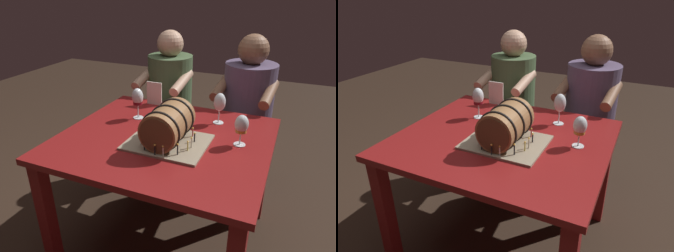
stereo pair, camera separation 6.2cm
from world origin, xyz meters
TOP-DOWN VIEW (x-y plane):
  - ground_plane at (0.00, 0.00)m, footprint 8.00×8.00m
  - dining_table at (0.00, 0.00)m, footprint 1.13×1.01m
  - barrel_cake at (0.05, -0.06)m, footprint 0.42×0.34m
  - wine_glass_empty at (0.22, 0.30)m, footprint 0.07×0.07m
  - wine_glass_amber at (0.40, 0.07)m, footprint 0.07×0.07m
  - wine_glass_red at (-0.26, 0.17)m, footprint 0.07×0.07m
  - menu_card at (-0.27, 0.43)m, footprint 0.11×0.01m
  - person_seated_left at (-0.31, 0.81)m, footprint 0.40×0.48m
  - person_seated_right at (0.31, 0.81)m, footprint 0.43×0.50m

SIDE VIEW (x-z plane):
  - ground_plane at x=0.00m, z-range 0.00..0.00m
  - person_seated_left at x=-0.31m, z-range -0.04..1.15m
  - person_seated_right at x=0.31m, z-range -0.03..1.16m
  - dining_table at x=0.00m, z-range 0.25..0.98m
  - menu_card at x=-0.27m, z-range 0.73..0.89m
  - barrel_cake at x=0.05m, z-range 0.72..0.94m
  - wine_glass_amber at x=0.40m, z-range 0.76..0.92m
  - wine_glass_empty at x=0.22m, z-range 0.76..0.95m
  - wine_glass_red at x=-0.26m, z-range 0.76..0.96m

